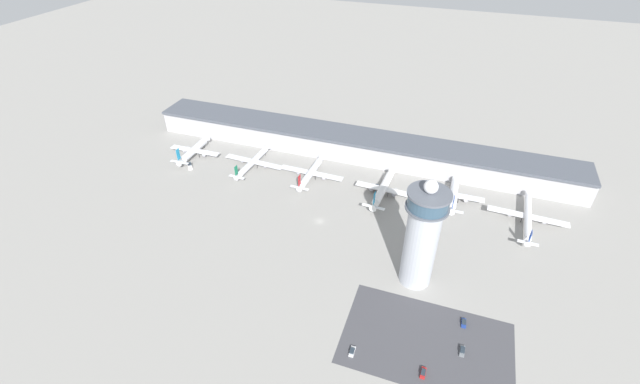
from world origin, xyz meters
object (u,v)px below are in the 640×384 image
airplane_gate_foxtrot (528,217)px  car_silver_sedan (352,351)px  car_maroon_suv (464,323)px  control_tower (422,236)px  airplane_gate_echo (454,195)px  service_truck_catering (376,187)px  airplane_gate_alpha (194,150)px  airplane_gate_bravo (253,162)px  airplane_gate_delta (383,189)px  car_blue_compact (462,351)px  service_truck_fuel (190,166)px  airplane_gate_charlie (311,173)px  car_green_van (423,373)px

airplane_gate_foxtrot → car_silver_sedan: 121.15m
car_maroon_suv → control_tower: bearing=142.1°
airplane_gate_echo → service_truck_catering: bearing=-177.6°
service_truck_catering → airplane_gate_alpha: bearing=-178.4°
airplane_gate_bravo → airplane_gate_echo: size_ratio=1.21×
airplane_gate_delta → service_truck_catering: airplane_gate_delta is taller
control_tower → airplane_gate_delta: (-27.06, 57.27, -20.97)m
airplane_gate_bravo → car_blue_compact: bearing=-34.6°
airplane_gate_foxtrot → car_maroon_suv: bearing=-109.1°
airplane_gate_delta → service_truck_fuel: (-119.04, -10.55, -3.34)m
airplane_gate_delta → airplane_gate_echo: size_ratio=1.18×
airplane_gate_alpha → service_truck_catering: bearing=1.6°
car_blue_compact → car_silver_sedan: 41.40m
airplane_gate_echo → service_truck_catering: 43.11m
car_maroon_suv → car_silver_sedan: bearing=-144.9°
control_tower → airplane_gate_alpha: (-150.30, 59.00, -20.63)m
car_silver_sedan → airplane_gate_delta: bearing=96.1°
airplane_gate_delta → car_maroon_suv: 89.91m
service_truck_catering → car_blue_compact: (55.01, -93.22, -0.37)m
airplane_gate_delta → car_blue_compact: airplane_gate_delta is taller
control_tower → airplane_gate_alpha: size_ratio=1.56×
airplane_gate_foxtrot → service_truck_catering: size_ratio=6.29×
airplane_gate_alpha → airplane_gate_bravo: size_ratio=0.85×
car_maroon_suv → airplane_gate_echo: bearing=98.2°
airplane_gate_bravo → airplane_gate_delta: 81.83m
airplane_gate_alpha → car_silver_sedan: 169.69m
airplane_gate_alpha → control_tower: bearing=-21.4°
airplane_gate_alpha → car_blue_compact: size_ratio=7.08×
airplane_gate_foxtrot → service_truck_fuel: airplane_gate_foxtrot is taller
car_blue_compact → airplane_gate_bravo: bearing=145.4°
airplane_gate_echo → service_truck_catering: (-42.91, -1.78, -3.74)m
airplane_gate_delta → airplane_gate_charlie: bearing=176.7°
airplane_gate_echo → car_blue_compact: bearing=-82.7°
airplane_gate_echo → airplane_gate_foxtrot: bearing=-9.7°
airplane_gate_echo → car_maroon_suv: (11.74, -81.65, -4.20)m
service_truck_fuel → car_maroon_suv: bearing=-20.9°
airplane_gate_alpha → car_silver_sedan: bearing=-37.7°
airplane_gate_delta → car_green_van: size_ratio=8.61×
airplane_gate_foxtrot → airplane_gate_delta: bearing=-179.8°
car_maroon_suv → airplane_gate_foxtrot: bearing=70.9°
airplane_gate_delta → car_blue_compact: size_ratio=8.15×
airplane_gate_charlie → car_blue_compact: bearing=-44.0°
airplane_gate_delta → airplane_gate_foxtrot: airplane_gate_delta is taller
car_silver_sedan → airplane_gate_bravo: bearing=131.6°
airplane_gate_delta → service_truck_catering: 7.88m
airplane_gate_foxtrot → car_green_van: bearing=-110.5°
car_silver_sedan → car_blue_compact: bearing=19.5°
airplane_gate_charlie → car_blue_compact: size_ratio=8.20×
service_truck_catering → car_green_van: size_ratio=1.59×
service_truck_catering → car_silver_sedan: size_ratio=1.62×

